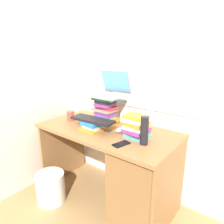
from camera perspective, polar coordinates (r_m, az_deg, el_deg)
name	(u,v)px	position (r m, az deg, el deg)	size (l,w,h in m)	color
ground_plane	(107,196)	(2.27, -1.33, -22.45)	(6.00, 6.00, 0.00)	#9E7A4C
wall_back	(130,65)	(2.07, 5.15, 12.93)	(6.00, 0.06, 2.60)	silver
wall_left	(47,64)	(2.37, -17.56, 12.70)	(0.05, 6.00, 2.60)	beige
desk	(134,174)	(1.86, 6.25, -16.86)	(1.30, 0.66, 0.74)	olive
book_stack_tall	(105,110)	(2.02, -1.83, 0.67)	(0.25, 0.20, 0.27)	yellow
book_stack_keyboard_riser	(93,125)	(1.87, -5.44, -3.75)	(0.20, 0.18, 0.08)	orange
book_stack_side	(136,127)	(1.69, 6.78, -4.08)	(0.22, 0.20, 0.19)	teal
laptop	(110,90)	(2.03, -0.65, 6.26)	(0.34, 0.33, 0.25)	gray
keyboard	(93,120)	(1.85, -5.46, -2.16)	(0.42, 0.14, 0.02)	black
computer_mouse	(120,130)	(1.82, 2.23, -5.05)	(0.06, 0.10, 0.04)	#A5A8AD
mug	(71,116)	(2.14, -11.42, -1.10)	(0.12, 0.08, 0.10)	#B23F33
water_bottle	(144,131)	(1.57, 9.01, -5.15)	(0.06, 0.06, 0.22)	black
cell_phone	(121,144)	(1.59, 2.59, -8.91)	(0.07, 0.14, 0.01)	black
wastebasket	(51,187)	(2.22, -16.74, -19.47)	(0.27, 0.27, 0.30)	silver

